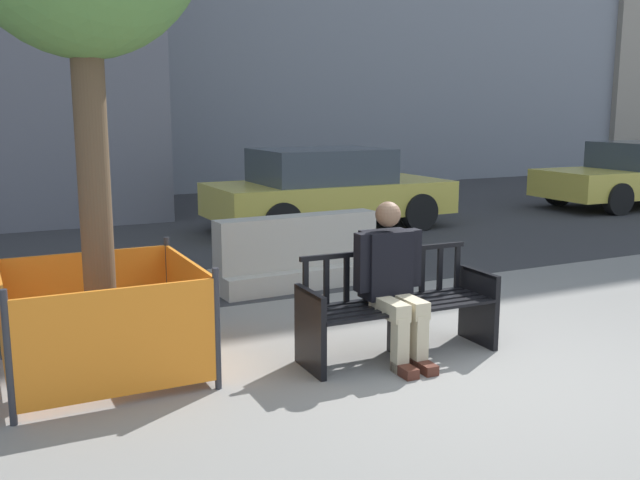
{
  "coord_description": "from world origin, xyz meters",
  "views": [
    {
      "loc": [
        -3.49,
        -4.26,
        2.05
      ],
      "look_at": [
        -0.35,
        2.1,
        0.75
      ],
      "focal_mm": 40.0,
      "sensor_mm": 36.0,
      "label": 1
    }
  ],
  "objects_px": {
    "street_bench": "(398,310)",
    "car_taxi_near": "(638,175)",
    "construction_fence": "(102,317)",
    "jersey_barrier_centre": "(297,257)",
    "car_sedan_far": "(327,189)",
    "seated_person": "(392,278)"
  },
  "relations": [
    {
      "from": "street_bench",
      "to": "construction_fence",
      "type": "bearing_deg",
      "value": 163.83
    },
    {
      "from": "construction_fence",
      "to": "car_sedan_far",
      "type": "relative_size",
      "value": 0.35
    },
    {
      "from": "car_sedan_far",
      "to": "seated_person",
      "type": "bearing_deg",
      "value": -112.16
    },
    {
      "from": "seated_person",
      "to": "car_sedan_far",
      "type": "relative_size",
      "value": 0.32
    },
    {
      "from": "jersey_barrier_centre",
      "to": "construction_fence",
      "type": "distance_m",
      "value": 3.18
    },
    {
      "from": "jersey_barrier_centre",
      "to": "car_taxi_near",
      "type": "height_order",
      "value": "car_taxi_near"
    },
    {
      "from": "jersey_barrier_centre",
      "to": "car_taxi_near",
      "type": "relative_size",
      "value": 0.45
    },
    {
      "from": "car_taxi_near",
      "to": "car_sedan_far",
      "type": "height_order",
      "value": "car_sedan_far"
    },
    {
      "from": "jersey_barrier_centre",
      "to": "construction_fence",
      "type": "xyz_separation_m",
      "value": [
        -2.54,
        -1.91,
        0.12
      ]
    },
    {
      "from": "construction_fence",
      "to": "street_bench",
      "type": "bearing_deg",
      "value": -16.17
    },
    {
      "from": "jersey_barrier_centre",
      "to": "car_sedan_far",
      "type": "height_order",
      "value": "car_sedan_far"
    },
    {
      "from": "car_taxi_near",
      "to": "car_sedan_far",
      "type": "xyz_separation_m",
      "value": [
        -7.3,
        0.32,
        0.03
      ]
    },
    {
      "from": "jersey_barrier_centre",
      "to": "car_taxi_near",
      "type": "distance_m",
      "value": 9.97
    },
    {
      "from": "street_bench",
      "to": "construction_fence",
      "type": "relative_size",
      "value": 1.16
    },
    {
      "from": "car_sedan_far",
      "to": "car_taxi_near",
      "type": "bearing_deg",
      "value": -2.52
    },
    {
      "from": "construction_fence",
      "to": "car_sedan_far",
      "type": "height_order",
      "value": "car_sedan_far"
    },
    {
      "from": "street_bench",
      "to": "car_sedan_far",
      "type": "xyz_separation_m",
      "value": [
        2.39,
        6.06,
        0.3
      ]
    },
    {
      "from": "street_bench",
      "to": "car_taxi_near",
      "type": "relative_size",
      "value": 0.38
    },
    {
      "from": "car_taxi_near",
      "to": "seated_person",
      "type": "bearing_deg",
      "value": -149.4
    },
    {
      "from": "jersey_barrier_centre",
      "to": "seated_person",
      "type": "bearing_deg",
      "value": -97.44
    },
    {
      "from": "car_sedan_far",
      "to": "construction_fence",
      "type": "bearing_deg",
      "value": -131.02
    },
    {
      "from": "car_taxi_near",
      "to": "car_sedan_far",
      "type": "bearing_deg",
      "value": 177.48
    }
  ]
}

